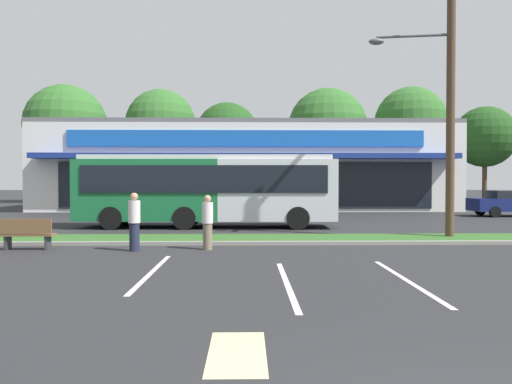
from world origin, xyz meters
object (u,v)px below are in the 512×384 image
at_px(city_bus, 207,188).
at_px(car_2, 511,203).
at_px(car_1, 231,203).
at_px(pedestrian_by_pole, 208,222).
at_px(bus_stop_bench, 27,233).
at_px(utility_pole, 447,88).
at_px(pedestrian_near_bench, 134,222).

relative_size(city_bus, car_2, 2.44).
height_order(car_1, pedestrian_by_pole, pedestrian_by_pole).
relative_size(car_2, pedestrian_by_pole, 2.86).
bearing_deg(bus_stop_bench, utility_pole, -169.89).
height_order(bus_stop_bench, car_2, car_2).
relative_size(city_bus, bus_stop_bench, 7.26).
relative_size(bus_stop_bench, pedestrian_by_pole, 0.96).
height_order(utility_pole, bus_stop_bench, utility_pole).
bearing_deg(bus_stop_bench, car_1, -112.18).
xyz_separation_m(bus_stop_bench, car_1, (5.75, 14.11, 0.28)).
height_order(car_2, pedestrian_near_bench, pedestrian_near_bench).
relative_size(pedestrian_near_bench, pedestrian_by_pole, 1.05).
bearing_deg(car_1, city_bus, 82.71).
height_order(city_bus, car_2, city_bus).
relative_size(utility_pole, pedestrian_near_bench, 5.83).
bearing_deg(car_2, pedestrian_near_bench, -143.02).
bearing_deg(city_bus, car_1, 83.93).
bearing_deg(car_1, pedestrian_by_pole, 88.92).
relative_size(city_bus, car_1, 2.45).
bearing_deg(car_2, pedestrian_by_pole, -140.21).
relative_size(city_bus, pedestrian_by_pole, 6.98).
bearing_deg(car_1, car_2, -179.91).
bearing_deg(car_2, utility_pole, -126.69).
height_order(bus_stop_bench, pedestrian_by_pole, pedestrian_by_pole).
bearing_deg(pedestrian_by_pole, pedestrian_near_bench, 151.82).
relative_size(bus_stop_bench, pedestrian_near_bench, 0.92).
xyz_separation_m(car_2, pedestrian_by_pole, (-17.03, -14.18, 0.04)).
distance_m(utility_pole, car_1, 14.91).
xyz_separation_m(city_bus, car_1, (0.87, 6.78, -0.98)).
bearing_deg(pedestrian_by_pole, utility_pole, -18.49).
distance_m(city_bus, car_2, 18.92).
xyz_separation_m(utility_pole, pedestrian_near_bench, (-10.49, -2.77, -4.54)).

